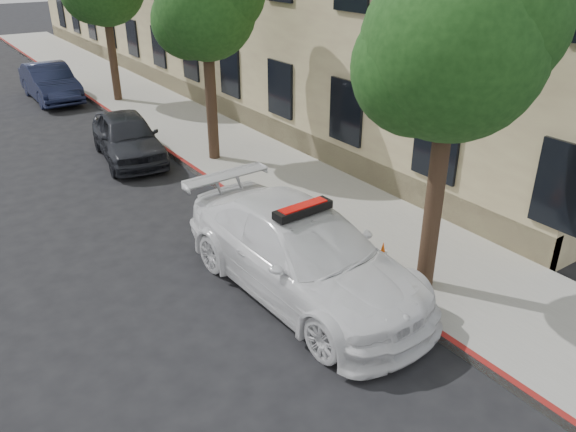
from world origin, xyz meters
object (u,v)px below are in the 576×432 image
Objects in this scene: parked_car_mid at (127,137)px; parked_car_far at (50,82)px; fire_hydrant at (331,231)px; traffic_cone at (382,261)px; police_car at (302,253)px.

parked_car_mid is 0.92× the size of parked_car_far.
parked_car_mid is 7.78m from fire_hydrant.
parked_car_far is at bearing 101.60° from fire_hydrant.
parked_car_mid is 9.21m from traffic_cone.
parked_car_far is (-0.10, 8.30, 0.03)m from parked_car_mid.
fire_hydrant is (1.45, -15.96, -0.18)m from parked_car_far.
traffic_cone is at bearing -83.57° from fire_hydrant.
fire_hydrant is at bearing 90.00° from traffic_cone.
traffic_cone is at bearing -73.63° from parked_car_mid.
police_car reaches higher than fire_hydrant.
police_car is at bearing 150.53° from traffic_cone.
parked_car_far is (-0.20, 16.70, -0.07)m from police_car.
parked_car_mid is at bearing -89.36° from parked_car_far.
police_car is 1.46m from traffic_cone.
parked_car_far reaches higher than traffic_cone.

